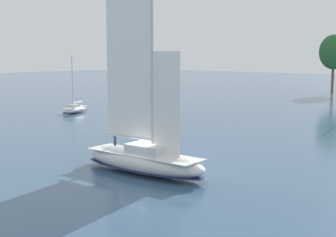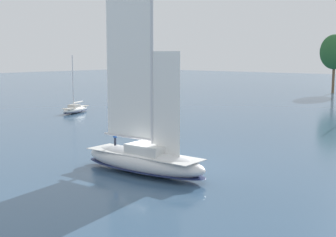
{
  "view_description": "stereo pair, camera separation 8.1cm",
  "coord_description": "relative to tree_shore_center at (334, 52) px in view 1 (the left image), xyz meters",
  "views": [
    {
      "loc": [
        25.09,
        -26.3,
        9.34
      ],
      "look_at": [
        0.0,
        3.0,
        4.08
      ],
      "focal_mm": 50.0,
      "sensor_mm": 36.0,
      "label": 1
    },
    {
      "loc": [
        25.15,
        -26.24,
        9.34
      ],
      "look_at": [
        0.0,
        3.0,
        4.08
      ],
      "focal_mm": 50.0,
      "sensor_mm": 36.0,
      "label": 2
    }
  ],
  "objects": [
    {
      "name": "sailboat_main",
      "position": [
        19.02,
        -87.37,
        -8.77
      ],
      "size": [
        11.9,
        3.81,
        16.16
      ],
      "color": "silver",
      "rests_on": "ground"
    },
    {
      "name": "ground_plane",
      "position": [
        19.0,
        -87.37,
        -10.02
      ],
      "size": [
        400.0,
        400.0,
        0.0
      ],
      "primitive_type": "plane",
      "color": "#385675"
    },
    {
      "name": "sailboat_moored_far_slip",
      "position": [
        -16.28,
        -66.41,
        -9.39
      ],
      "size": [
        4.18,
        6.96,
        9.27
      ],
      "color": "white",
      "rests_on": "ground"
    },
    {
      "name": "tree_shore_center",
      "position": [
        0.0,
        0.0,
        0.0
      ],
      "size": [
        6.96,
        6.96,
        14.32
      ],
      "color": "brown",
      "rests_on": "ground"
    }
  ]
}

